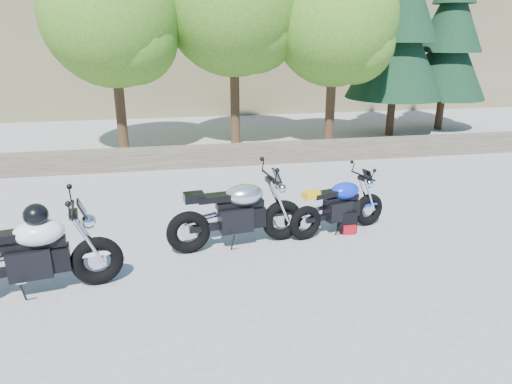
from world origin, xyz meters
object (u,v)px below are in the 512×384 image
(silver_bike, at_px, (238,214))
(backpack, at_px, (347,222))
(white_bike, at_px, (30,252))
(blue_bike, at_px, (339,206))

(silver_bike, distance_m, backpack, 1.98)
(silver_bike, height_order, white_bike, white_bike)
(silver_bike, relative_size, backpack, 5.79)
(silver_bike, height_order, backpack, silver_bike)
(white_bike, xyz_separation_m, backpack, (4.78, 1.15, -0.43))
(blue_bike, height_order, backpack, blue_bike)
(blue_bike, relative_size, backpack, 4.84)
(silver_bike, height_order, blue_bike, silver_bike)
(white_bike, height_order, backpack, white_bike)
(white_bike, relative_size, blue_bike, 1.20)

